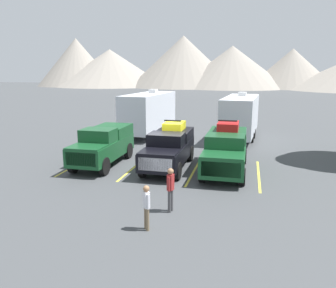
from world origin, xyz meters
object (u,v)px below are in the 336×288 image
object	(u,v)px
pickup_truck_a	(104,144)
person_b	(171,187)
person_a	(146,204)
camper_trailer_a	(149,112)
camper_trailer_b	(240,115)
pickup_truck_b	(169,147)
pickup_truck_c	(226,149)

from	to	relation	value
pickup_truck_a	person_b	size ratio (longest dim) A/B	3.06
person_a	person_b	xyz separation A→B (m)	(0.45, 1.68, 0.09)
person_a	camper_trailer_a	bearing A→B (deg)	106.19
camper_trailer_b	person_a	distance (m)	16.89
pickup_truck_a	pickup_truck_b	size ratio (longest dim) A/B	0.97
pickup_truck_a	pickup_truck_b	world-z (taller)	pickup_truck_b
pickup_truck_a	pickup_truck_c	xyz separation A→B (m)	(6.98, 0.30, 0.02)
person_a	person_b	bearing A→B (deg)	74.97
pickup_truck_c	person_a	size ratio (longest dim) A/B	3.65
pickup_truck_a	camper_trailer_a	world-z (taller)	camper_trailer_a
pickup_truck_a	camper_trailer_b	bearing A→B (deg)	50.98
pickup_truck_b	person_b	size ratio (longest dim) A/B	3.17
pickup_truck_a	person_b	bearing A→B (deg)	-47.40
camper_trailer_a	pickup_truck_c	bearing A→B (deg)	-52.23
person_a	pickup_truck_b	bearing A→B (deg)	97.34
person_b	pickup_truck_c	bearing A→B (deg)	74.47
pickup_truck_a	camper_trailer_b	xyz separation A→B (m)	(7.46, 9.21, 0.75)
camper_trailer_b	person_b	xyz separation A→B (m)	(-2.17, -14.97, -0.93)
camper_trailer_a	camper_trailer_b	size ratio (longest dim) A/B	1.03
camper_trailer_a	person_b	xyz separation A→B (m)	(5.32, -15.09, -0.99)
person_b	pickup_truck_a	bearing A→B (deg)	132.60
pickup_truck_c	person_a	distance (m)	8.03
person_a	person_b	size ratio (longest dim) A/B	0.91
pickup_truck_c	camper_trailer_b	bearing A→B (deg)	86.86
pickup_truck_a	pickup_truck_b	distance (m)	3.86
person_a	person_b	world-z (taller)	person_b
pickup_truck_c	camper_trailer_a	size ratio (longest dim) A/B	0.67
camper_trailer_a	person_a	xyz separation A→B (m)	(4.87, -16.77, -1.08)
pickup_truck_a	pickup_truck_b	xyz separation A→B (m)	(3.85, 0.25, -0.00)
camper_trailer_a	camper_trailer_b	world-z (taller)	camper_trailer_a
pickup_truck_b	pickup_truck_c	xyz separation A→B (m)	(3.12, 0.05, 0.02)
pickup_truck_c	person_a	bearing A→B (deg)	-105.42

